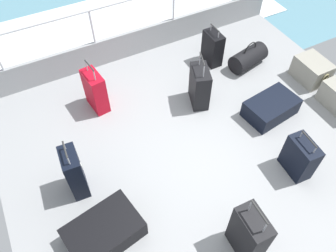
% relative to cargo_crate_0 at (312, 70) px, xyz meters
% --- Properties ---
extents(ground_plane, '(4.40, 5.20, 0.06)m').
position_rel_cargo_crate_0_xyz_m(ground_plane, '(0.30, -2.14, -0.21)').
color(ground_plane, '#939699').
extents(gunwale_port, '(0.06, 5.20, 0.45)m').
position_rel_cargo_crate_0_xyz_m(gunwale_port, '(-1.87, -2.14, 0.05)').
color(gunwale_port, '#939699').
rests_on(gunwale_port, ground_plane).
extents(railing_port, '(0.04, 4.20, 1.02)m').
position_rel_cargo_crate_0_xyz_m(railing_port, '(-1.87, -2.14, 0.60)').
color(railing_port, silver).
rests_on(railing_port, ground_plane).
extents(sea_wake, '(12.00, 12.00, 0.01)m').
position_rel_cargo_crate_0_xyz_m(sea_wake, '(-3.30, -2.14, -0.52)').
color(sea_wake, '#598C9E').
rests_on(sea_wake, ground_plane).
extents(cargo_crate_0, '(0.56, 0.39, 0.35)m').
position_rel_cargo_crate_0_xyz_m(cargo_crate_0, '(0.00, 0.00, 0.00)').
color(cargo_crate_0, gray).
rests_on(cargo_crate_0, ground_plane).
extents(suitcase_0, '(0.40, 0.25, 0.86)m').
position_rel_cargo_crate_0_xyz_m(suitcase_0, '(1.70, -2.51, 0.16)').
color(suitcase_0, black).
rests_on(suitcase_0, ground_plane).
extents(suitcase_1, '(0.66, 0.87, 0.26)m').
position_rel_cargo_crate_0_xyz_m(suitcase_1, '(0.91, -3.79, -0.05)').
color(suitcase_1, black).
rests_on(suitcase_1, ground_plane).
extents(suitcase_2, '(0.55, 0.78, 0.26)m').
position_rel_cargo_crate_0_xyz_m(suitcase_2, '(0.31, -1.04, -0.04)').
color(suitcase_2, black).
rests_on(suitcase_2, ground_plane).
extents(suitcase_3, '(0.36, 0.21, 0.67)m').
position_rel_cargo_crate_0_xyz_m(suitcase_3, '(-1.08, -1.15, 0.10)').
color(suitcase_3, black).
rests_on(suitcase_3, ground_plane).
extents(suitcase_4, '(0.42, 0.25, 0.79)m').
position_rel_cargo_crate_0_xyz_m(suitcase_4, '(-0.99, -3.18, 0.13)').
color(suitcase_4, '#B70C1E').
rests_on(suitcase_4, ground_plane).
extents(suitcase_5, '(0.42, 0.25, 0.64)m').
position_rel_cargo_crate_0_xyz_m(suitcase_5, '(1.20, -1.35, 0.09)').
color(suitcase_5, black).
rests_on(suitcase_5, ground_plane).
extents(suitcase_6, '(0.47, 0.35, 0.81)m').
position_rel_cargo_crate_0_xyz_m(suitcase_6, '(-0.39, -1.81, 0.13)').
color(suitcase_6, black).
rests_on(suitcase_6, ground_plane).
extents(suitcase_7, '(0.36, 0.21, 0.81)m').
position_rel_cargo_crate_0_xyz_m(suitcase_7, '(0.19, -3.84, 0.17)').
color(suitcase_7, black).
rests_on(suitcase_7, ground_plane).
extents(duffel_bag, '(0.44, 0.68, 0.46)m').
position_rel_cargo_crate_0_xyz_m(duffel_bag, '(-0.72, -0.68, -0.02)').
color(duffel_bag, black).
rests_on(duffel_bag, ground_plane).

